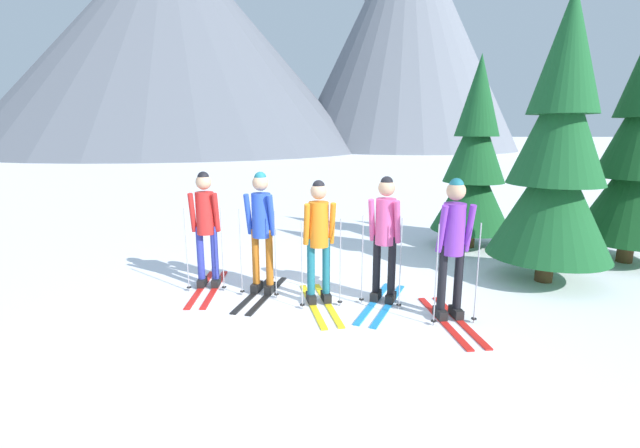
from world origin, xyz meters
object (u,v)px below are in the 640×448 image
skier_in_red (206,222)px  pine_tree_mid (557,154)px  skier_in_orange (319,237)px  skier_in_pink (385,232)px  skier_in_blue (261,227)px  pine_tree_near (474,162)px  skier_in_purple (453,242)px  pine_tree_far (640,152)px

skier_in_red → pine_tree_mid: bearing=4.1°
skier_in_orange → skier_in_pink: (0.93, 0.07, 0.06)m
skier_in_pink → skier_in_blue: bearing=170.1°
skier_in_orange → pine_tree_near: pine_tree_near is taller
skier_in_blue → skier_in_red: bearing=164.8°
pine_tree_near → skier_in_purple: bearing=-110.9°
skier_in_blue → skier_in_orange: size_ratio=1.04×
pine_tree_far → pine_tree_near: bearing=158.0°
skier_in_pink → pine_tree_mid: 3.08m
skier_in_purple → pine_tree_mid: 2.69m
skier_in_pink → pine_tree_far: pine_tree_far is taller
skier_in_blue → pine_tree_mid: 4.70m
skier_in_red → pine_tree_far: (7.48, 1.50, 1.01)m
skier_in_purple → pine_tree_near: bearing=69.1°
skier_in_blue → pine_tree_near: (3.99, 2.79, 0.76)m
skier_in_purple → skier_in_red: bearing=161.9°
skier_in_pink → pine_tree_far: (4.79, 2.06, 1.02)m
skier_in_red → skier_in_purple: size_ratio=0.99×
pine_tree_far → skier_in_blue: bearing=-165.2°
skier_in_blue → skier_in_purple: (2.58, -0.89, 0.01)m
skier_in_blue → skier_in_orange: 0.94m
skier_in_red → skier_in_pink: skier_in_red is taller
skier_in_purple → pine_tree_mid: pine_tree_mid is taller
skier_in_blue → pine_tree_far: (6.58, 1.74, 1.02)m
skier_in_red → skier_in_orange: 1.87m
pine_tree_near → pine_tree_mid: size_ratio=0.87×
skier_in_purple → skier_in_blue: bearing=160.9°
skier_in_blue → skier_in_pink: skier_in_blue is taller
skier_in_purple → pine_tree_far: size_ratio=0.41×
skier_in_red → pine_tree_near: (4.88, 2.55, 0.75)m
skier_in_purple → pine_tree_far: (4.00, 2.63, 1.02)m
skier_in_blue → skier_in_orange: (0.86, -0.38, -0.06)m
skier_in_orange → pine_tree_mid: 3.97m
skier_in_orange → pine_tree_far: pine_tree_far is taller
pine_tree_mid → skier_in_blue: bearing=-172.1°
skier_in_purple → pine_tree_near: pine_tree_near is taller
skier_in_blue → pine_tree_far: size_ratio=0.41×
skier_in_pink → pine_tree_near: pine_tree_near is taller
pine_tree_mid → pine_tree_far: size_ratio=1.01×
skier_in_orange → pine_tree_far: (5.72, 2.13, 1.08)m
skier_in_purple → pine_tree_near: size_ratio=0.47×
skier_in_red → skier_in_blue: skier_in_blue is taller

